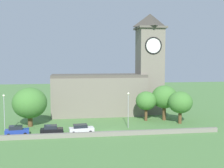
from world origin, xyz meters
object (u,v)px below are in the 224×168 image
at_px(church, 115,84).
at_px(tree_by_tower, 164,97).
at_px(car_white, 81,129).
at_px(streetlamp_west_end, 4,108).
at_px(car_blue, 17,131).
at_px(tree_churchyard, 30,103).
at_px(tree_riverside_west, 180,102).
at_px(car_black, 51,130).
at_px(tree_riverside_east, 146,101).
at_px(streetlamp_west_mid, 128,105).

xyz_separation_m(church, tree_by_tower, (10.16, -9.14, -2.33)).
height_order(car_white, streetlamp_west_end, streetlamp_west_end).
bearing_deg(streetlamp_west_end, car_white, -6.02).
distance_m(car_blue, tree_churchyard, 8.50).
xyz_separation_m(car_blue, tree_riverside_west, (34.11, 5.25, 3.78)).
height_order(car_blue, car_black, car_blue).
xyz_separation_m(car_white, streetlamp_west_end, (-14.48, 1.53, 4.15)).
distance_m(church, tree_riverside_east, 11.34).
relative_size(tree_riverside_east, tree_churchyard, 0.82).
relative_size(streetlamp_west_end, tree_churchyard, 0.91).
height_order(church, streetlamp_west_mid, church).
distance_m(church, streetlamp_west_mid, 15.74).
distance_m(car_white, tree_riverside_east, 18.25).
relative_size(tree_riverside_east, tree_riverside_west, 0.95).
height_order(streetlamp_west_end, tree_churchyard, tree_churchyard).
height_order(church, car_blue, church).
height_order(streetlamp_west_end, streetlamp_west_mid, streetlamp_west_end).
distance_m(car_blue, tree_riverside_east, 29.10).
bearing_deg(tree_riverside_west, tree_churchyard, 176.39).
distance_m(streetlamp_west_mid, tree_by_tower, 11.81).
xyz_separation_m(car_white, tree_churchyard, (-10.52, 7.26, 4.15)).
distance_m(streetlamp_west_mid, tree_churchyard, 20.85).
height_order(car_white, tree_riverside_west, tree_riverside_west).
distance_m(car_blue, tree_by_tower, 33.44).
height_order(car_blue, car_white, car_blue).
bearing_deg(car_black, tree_churchyard, 123.91).
relative_size(streetlamp_west_end, tree_by_tower, 0.93).
distance_m(car_white, tree_riverside_west, 23.04).
height_order(car_black, tree_by_tower, tree_by_tower).
relative_size(car_blue, tree_riverside_east, 0.65).
xyz_separation_m(car_white, streetlamp_west_mid, (9.86, 2.88, 4.02)).
bearing_deg(car_blue, tree_by_tower, 16.20).
relative_size(car_black, car_white, 0.89).
relative_size(car_blue, tree_churchyard, 0.54).
relative_size(car_black, tree_riverside_west, 0.60).
bearing_deg(tree_riverside_east, streetlamp_west_mid, -131.69).
height_order(tree_riverside_east, tree_by_tower, tree_by_tower).
bearing_deg(tree_by_tower, church, 138.01).
relative_size(church, streetlamp_west_end, 3.82).
height_order(tree_riverside_east, tree_riverside_west, tree_riverside_west).
distance_m(streetlamp_west_end, streetlamp_west_mid, 24.38).
bearing_deg(church, car_white, -117.76).
distance_m(tree_by_tower, tree_riverside_west, 4.67).
relative_size(streetlamp_west_end, streetlamp_west_mid, 1.03).
distance_m(streetlamp_west_mid, tree_riverside_west, 12.47).
relative_size(car_blue, car_white, 0.92).
relative_size(car_black, tree_riverside_east, 0.63).
bearing_deg(streetlamp_west_mid, tree_riverside_west, 10.76).
height_order(tree_riverside_east, tree_churchyard, tree_churchyard).
xyz_separation_m(car_black, tree_riverside_east, (21.01, 9.08, 3.77)).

